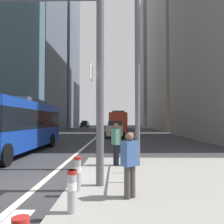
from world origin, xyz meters
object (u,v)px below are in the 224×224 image
city_bus_red_distant (115,121)px  street_lamp_post (137,41)px  car_receding_near (115,129)px  traffic_signal_gantry (37,48)px  bollard_right (78,172)px  car_oncoming_mid (85,124)px  bollard_left (72,189)px  pedestrian_walking (116,142)px  pedestrian_waiting (130,162)px  city_bus_red_receding (119,121)px  city_bus_blue_oncoming (15,123)px

city_bus_red_distant → street_lamp_post: bearing=-88.5°
car_receding_near → traffic_signal_gantry: bearing=-96.2°
car_receding_near → bollard_right: (-0.93, -20.71, -0.35)m
car_oncoming_mid → bollard_left: bearing=-82.6°
car_oncoming_mid → traffic_signal_gantry: traffic_signal_gantry is taller
street_lamp_post → pedestrian_walking: (-0.88, 0.01, -4.17)m
car_oncoming_mid → pedestrian_waiting: size_ratio=2.68×
city_bus_red_distant → pedestrian_waiting: bearing=-89.3°
bollard_left → bollard_right: bollard_right is taller
pedestrian_walking → pedestrian_waiting: bearing=-85.4°
car_oncoming_mid → car_receding_near: same height
car_receding_near → bollard_left: (-0.79, -22.19, -0.37)m
city_bus_red_distant → car_oncoming_mid: bearing=133.7°
city_bus_red_receding → city_bus_red_distant: bearing=92.1°
traffic_signal_gantry → street_lamp_post: bearing=43.2°
car_oncoming_mid → city_bus_red_receding: bearing=-71.4°
bollard_right → pedestrian_waiting: pedestrian_waiting is taller
city_bus_blue_oncoming → street_lamp_post: bearing=-30.8°
car_oncoming_mid → traffic_signal_gantry: (6.20, -56.55, 3.09)m
city_bus_red_receding → city_bus_red_distant: same height
car_receding_near → pedestrian_walking: bearing=-89.7°
bollard_left → pedestrian_waiting: (1.20, 0.91, 0.38)m
city_bus_red_distant → traffic_signal_gantry: 48.07m
city_bus_red_receding → street_lamp_post: 27.41m
city_bus_blue_oncoming → pedestrian_walking: 7.31m
car_receding_near → city_bus_red_receding: bearing=87.3°
car_oncoming_mid → pedestrian_waiting: (8.81, -57.60, 0.01)m
car_receding_near → bollard_left: 22.21m
pedestrian_waiting → car_receding_near: bearing=91.1°
city_bus_red_distant → bollard_right: (-0.74, -48.45, -1.19)m
car_oncoming_mid → pedestrian_waiting: bearing=-81.3°
city_bus_blue_oncoming → city_bus_red_distant: (5.74, 40.89, -0.00)m
bollard_left → pedestrian_walking: size_ratio=0.49×
city_bus_red_distant → street_lamp_post: street_lamp_post is taller
city_bus_blue_oncoming → car_oncoming_mid: bearing=92.9°
bollard_right → pedestrian_waiting: (1.34, -0.57, 0.36)m
car_oncoming_mid → bollard_left: size_ratio=4.91×
city_bus_blue_oncoming → traffic_signal_gantry: bearing=-62.2°
car_oncoming_mid → traffic_signal_gantry: bearing=-83.7°
car_receding_near → pedestrian_walking: car_receding_near is taller
city_bus_red_distant → bollard_right: size_ratio=12.86×
city_bus_blue_oncoming → pedestrian_waiting: city_bus_blue_oncoming is taller
traffic_signal_gantry → street_lamp_post: 4.50m
city_bus_red_receding → car_oncoming_mid: 27.86m
city_bus_blue_oncoming → street_lamp_post: 8.74m
car_oncoming_mid → city_bus_blue_oncoming: bearing=-87.1°
car_receding_near → street_lamp_post: 17.81m
city_bus_red_receding → city_bus_red_distant: 17.82m
car_oncoming_mid → bollard_left: 59.01m
city_bus_red_receding → car_receding_near: (-0.47, -9.93, -0.85)m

